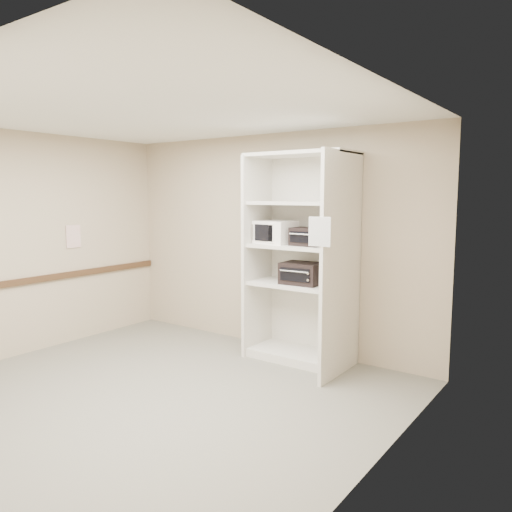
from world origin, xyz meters
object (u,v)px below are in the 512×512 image
Objects in this scene: shelving_unit at (304,266)px; microwave at (275,232)px; toaster_oven_upper at (308,237)px; toaster_oven_lower at (302,273)px.

shelving_unit is 5.42× the size of microwave.
toaster_oven_upper is at bearing 6.05° from microwave.
toaster_oven_lower is (-0.08, 0.01, -0.43)m from toaster_oven_upper.
toaster_oven_upper is (0.44, -0.01, -0.03)m from microwave.
shelving_unit is 5.39× the size of toaster_oven_lower.
shelving_unit is 6.83× the size of toaster_oven_upper.
shelving_unit reaches higher than toaster_oven_lower.
microwave is 1.00× the size of toaster_oven_lower.
microwave is at bearing -179.24° from toaster_oven_upper.
toaster_oven_lower is at bearing 174.14° from toaster_oven_upper.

